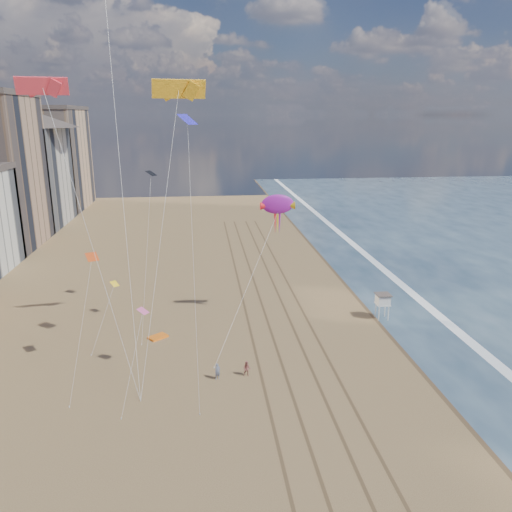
{
  "coord_description": "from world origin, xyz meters",
  "views": [
    {
      "loc": [
        -6.55,
        -27.17,
        24.66
      ],
      "look_at": [
        -0.64,
        26.0,
        9.5
      ],
      "focal_mm": 35.0,
      "sensor_mm": 36.0,
      "label": 1
    }
  ],
  "objects": [
    {
      "name": "wet_sand",
      "position": [
        19.0,
        40.0,
        0.0
      ],
      "size": [
        260.0,
        260.0,
        0.0
      ],
      "primitive_type": "plane",
      "color": "#42301E",
      "rests_on": "ground"
    },
    {
      "name": "kite_flyer_a",
      "position": [
        -5.46,
        16.19,
        0.82
      ],
      "size": [
        0.72,
        0.65,
        1.65
      ],
      "primitive_type": "imported",
      "rotation": [
        0.0,
        0.0,
        0.54
      ],
      "color": "slate",
      "rests_on": "ground"
    },
    {
      "name": "lifeguard_stand",
      "position": [
        15.55,
        28.83,
        2.54
      ],
      "size": [
        1.82,
        1.82,
        3.29
      ],
      "color": "silver",
      "rests_on": "ground"
    },
    {
      "name": "foam",
      "position": [
        23.2,
        40.0,
        0.0
      ],
      "size": [
        260.0,
        260.0,
        0.0
      ],
      "primitive_type": "plane",
      "color": "white",
      "rests_on": "ground"
    },
    {
      "name": "show_kite",
      "position": [
        2.37,
        30.15,
        14.52
      ],
      "size": [
        6.15,
        6.35,
        19.75
      ],
      "color": "#921694",
      "rests_on": "ground"
    },
    {
      "name": "parafoils",
      "position": [
        -13.79,
        23.55,
        31.05
      ],
      "size": [
        16.44,
        6.1,
        11.49
      ],
      "color": "black",
      "rests_on": "ground"
    },
    {
      "name": "kite_flyer_b",
      "position": [
        -2.59,
        16.47,
        0.79
      ],
      "size": [
        0.88,
        0.76,
        1.57
      ],
      "primitive_type": "imported",
      "rotation": [
        0.0,
        0.0,
        -0.24
      ],
      "color": "#99544E",
      "rests_on": "ground"
    },
    {
      "name": "tracks",
      "position": [
        2.55,
        30.0,
        0.01
      ],
      "size": [
        7.68,
        120.0,
        0.01
      ],
      "color": "brown",
      "rests_on": "ground"
    },
    {
      "name": "small_kites",
      "position": [
        -12.46,
        23.87,
        15.36
      ],
      "size": [
        11.87,
        17.41,
        20.67
      ],
      "color": "yellow",
      "rests_on": "ground"
    },
    {
      "name": "ground",
      "position": [
        0.0,
        0.0,
        0.0
      ],
      "size": [
        260.0,
        260.0,
        0.0
      ],
      "primitive_type": "plane",
      "color": "brown",
      "rests_on": "ground"
    },
    {
      "name": "grounded_kite",
      "position": [
        -11.94,
        26.26,
        0.12
      ],
      "size": [
        2.45,
        2.32,
        0.24
      ],
      "primitive_type": "cube",
      "rotation": [
        0.0,
        0.0,
        0.67
      ],
      "color": "orange",
      "rests_on": "ground"
    }
  ]
}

